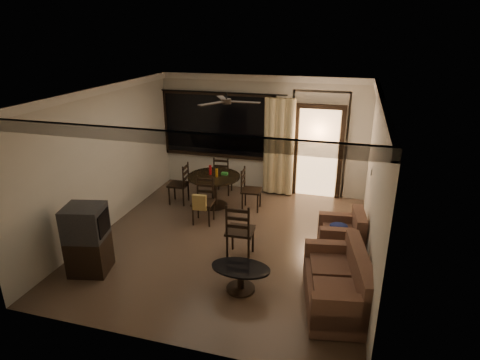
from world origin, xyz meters
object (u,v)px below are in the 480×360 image
(dining_chair_west, at_px, (179,191))
(sofa, at_px, (340,286))
(side_chair, at_px, (240,241))
(dining_chair_south, at_px, (203,209))
(dining_chair_east, at_px, (251,197))
(dining_chair_north, at_px, (223,182))
(coffee_table, at_px, (241,275))
(tv_cabinet, at_px, (88,240))
(dining_table, at_px, (214,182))
(armchair, at_px, (343,236))

(dining_chair_west, bearing_deg, sofa, 49.83)
(dining_chair_west, relative_size, side_chair, 0.90)
(dining_chair_west, distance_m, dining_chair_south, 1.20)
(dining_chair_east, distance_m, dining_chair_north, 1.15)
(dining_chair_north, xyz_separation_m, sofa, (2.94, -3.60, 0.05))
(sofa, height_order, coffee_table, sofa)
(tv_cabinet, distance_m, coffee_table, 2.56)
(tv_cabinet, bearing_deg, coffee_table, -8.91)
(dining_chair_north, bearing_deg, coffee_table, 108.36)
(dining_table, distance_m, side_chair, 2.25)
(sofa, height_order, side_chair, side_chair)
(dining_chair_east, height_order, dining_chair_south, same)
(tv_cabinet, distance_m, sofa, 4.01)
(sofa, bearing_deg, side_chair, 142.63)
(dining_chair_south, distance_m, sofa, 3.44)
(dining_table, xyz_separation_m, armchair, (2.88, -1.27, -0.26))
(sofa, bearing_deg, dining_chair_north, 118.99)
(armchair, relative_size, coffee_table, 0.93)
(sofa, relative_size, armchair, 1.94)
(dining_chair_south, xyz_separation_m, coffee_table, (1.36, -1.99, -0.04))
(dining_table, relative_size, dining_chair_east, 1.23)
(dining_chair_west, xyz_separation_m, dining_chair_south, (0.89, -0.80, 0.02))
(dining_chair_east, xyz_separation_m, dining_chair_south, (-0.78, -0.91, 0.02))
(dining_chair_east, bearing_deg, side_chair, -174.67)
(dining_chair_south, relative_size, dining_chair_north, 1.00)
(dining_chair_east, height_order, dining_chair_north, same)
(dining_chair_west, bearing_deg, dining_chair_south, 44.30)
(tv_cabinet, bearing_deg, dining_table, 56.88)
(dining_chair_west, distance_m, sofa, 4.63)
(dining_chair_east, relative_size, dining_chair_north, 1.00)
(tv_cabinet, distance_m, side_chair, 2.53)
(sofa, xyz_separation_m, coffee_table, (-1.47, -0.04, -0.06))
(dining_chair_west, distance_m, coffee_table, 3.59)
(tv_cabinet, distance_m, armchair, 4.37)
(dining_table, height_order, dining_chair_east, dining_table)
(dining_chair_east, distance_m, armchair, 2.44)
(sofa, bearing_deg, dining_chair_west, 133.20)
(dining_chair_west, bearing_deg, dining_table, 90.08)
(dining_chair_south, relative_size, coffee_table, 1.04)
(dining_chair_east, xyz_separation_m, sofa, (2.05, -2.86, 0.05))
(dining_chair_north, height_order, tv_cabinet, tv_cabinet)
(dining_chair_east, height_order, tv_cabinet, tv_cabinet)
(dining_chair_west, xyz_separation_m, tv_cabinet, (-0.28, -2.98, 0.30))
(coffee_table, bearing_deg, armchair, 47.24)
(dining_chair_south, relative_size, armchair, 1.11)
(dining_chair_east, distance_m, dining_chair_south, 1.20)
(dining_chair_east, relative_size, dining_chair_south, 1.00)
(armchair, relative_size, side_chair, 0.81)
(dining_chair_east, bearing_deg, coffee_table, -172.27)
(dining_table, distance_m, dining_chair_west, 0.89)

